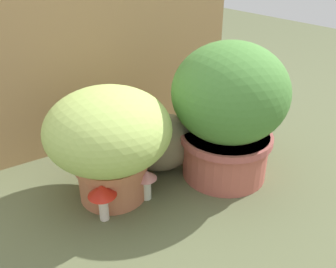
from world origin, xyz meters
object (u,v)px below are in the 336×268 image
Objects in this scene: leafy_planter at (229,109)px; mushroom_ornament_pink at (146,179)px; grass_planter at (109,137)px; cat at (167,139)px; mushroom_ornament_red at (102,194)px.

mushroom_ornament_pink is at bearing 173.71° from leafy_planter.
grass_planter is 0.41m from leafy_planter.
grass_planter is 0.26m from cat.
mushroom_ornament_pink is (0.16, 0.02, -0.02)m from mushroom_ornament_red.
leafy_planter is at bearing -2.20° from mushroom_ornament_red.
grass_planter is 0.18m from mushroom_ornament_red.
mushroom_ornament_pink is (0.08, -0.08, -0.14)m from grass_planter.
mushroom_ornament_red is 1.14× the size of mushroom_ornament_pink.
grass_planter is at bearing -171.20° from cat.
mushroom_ornament_red is at bearing -157.56° from cat.
leafy_planter is (0.39, -0.11, 0.04)m from grass_planter.
cat reaches higher than mushroom_ornament_pink.
leafy_planter is 0.36m from mushroom_ornament_pink.
grass_planter is at bearing 135.98° from mushroom_ornament_pink.
leafy_planter is 0.25m from cat.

